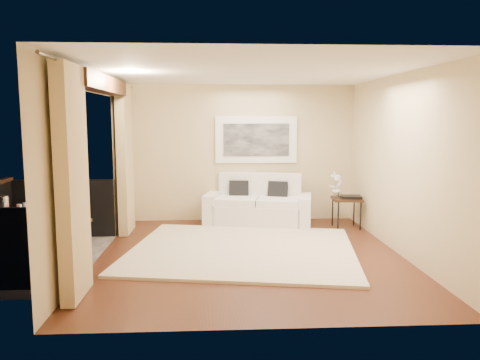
{
  "coord_description": "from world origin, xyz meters",
  "views": [
    {
      "loc": [
        -0.52,
        -6.8,
        2.03
      ],
      "look_at": [
        -0.12,
        0.68,
        1.05
      ],
      "focal_mm": 35.0,
      "sensor_mm": 36.0,
      "label": 1
    }
  ],
  "objects": [
    {
      "name": "vase",
      "position": [
        -3.48,
        -0.17,
        0.79
      ],
      "size": [
        0.04,
        0.04,
        0.18
      ],
      "primitive_type": "cylinder",
      "color": "silver",
      "rests_on": "bistro_table"
    },
    {
      "name": "tray",
      "position": [
        2.0,
        1.64,
        0.59
      ],
      "size": [
        0.41,
        0.33,
        0.05
      ],
      "primitive_type": "cube",
      "rotation": [
        0.0,
        0.0,
        -0.14
      ],
      "color": "black",
      "rests_on": "side_table"
    },
    {
      "name": "candle",
      "position": [
        -3.44,
        0.21,
        0.74
      ],
      "size": [
        0.06,
        0.06,
        0.07
      ],
      "primitive_type": "cylinder",
      "color": "red",
      "rests_on": "bistro_table"
    },
    {
      "name": "artwork",
      "position": [
        0.3,
        2.46,
        1.62
      ],
      "size": [
        1.62,
        0.07,
        0.92
      ],
      "color": "white",
      "rests_on": "room_shell"
    },
    {
      "name": "glass_b",
      "position": [
        -3.29,
        0.05,
        0.76
      ],
      "size": [
        0.06,
        0.06,
        0.12
      ],
      "primitive_type": "cylinder",
      "color": "white",
      "rests_on": "bistro_table"
    },
    {
      "name": "ice_bucket",
      "position": [
        -3.65,
        0.17,
        0.8
      ],
      "size": [
        0.18,
        0.18,
        0.2
      ],
      "primitive_type": "cylinder",
      "color": "white",
      "rests_on": "bistro_table"
    },
    {
      "name": "rug",
      "position": [
        -0.11,
        0.22,
        0.02
      ],
      "size": [
        3.85,
        3.49,
        0.04
      ],
      "primitive_type": "cube",
      "rotation": [
        0.0,
        0.0,
        -0.17
      ],
      "color": "beige",
      "rests_on": "floor"
    },
    {
      "name": "balcony_chair_near",
      "position": [
        -2.93,
        -0.76,
        0.51
      ],
      "size": [
        0.41,
        0.42,
        0.89
      ],
      "rotation": [
        0.0,
        0.0,
        0.08
      ],
      "color": "black",
      "rests_on": "balcony"
    },
    {
      "name": "sofa",
      "position": [
        0.32,
        2.09,
        0.34
      ],
      "size": [
        2.15,
        1.26,
        0.97
      ],
      "rotation": [
        0.0,
        0.0,
        -0.21
      ],
      "color": "white",
      "rests_on": "floor"
    },
    {
      "name": "orchid",
      "position": [
        1.76,
        1.8,
        0.81
      ],
      "size": [
        0.3,
        0.27,
        0.48
      ],
      "primitive_type": "imported",
      "rotation": [
        0.0,
        0.0,
        0.49
      ],
      "color": "white",
      "rests_on": "side_table"
    },
    {
      "name": "bistro_table",
      "position": [
        -3.48,
        0.05,
        0.62
      ],
      "size": [
        0.7,
        0.7,
        0.7
      ],
      "rotation": [
        0.0,
        0.0,
        0.2
      ],
      "color": "black",
      "rests_on": "balcony"
    },
    {
      "name": "glass_a",
      "position": [
        -3.32,
        -0.07,
        0.76
      ],
      "size": [
        0.06,
        0.06,
        0.12
      ],
      "primitive_type": "cylinder",
      "color": "white",
      "rests_on": "bistro_table"
    },
    {
      "name": "room_shell",
      "position": [
        -2.13,
        0.0,
        2.52
      ],
      "size": [
        5.0,
        6.4,
        5.0
      ],
      "color": "white",
      "rests_on": "ground"
    },
    {
      "name": "floor",
      "position": [
        0.0,
        0.0,
        0.0
      ],
      "size": [
        5.0,
        5.0,
        0.0
      ],
      "primitive_type": "plane",
      "color": "#502817",
      "rests_on": "ground"
    },
    {
      "name": "balcony_chair_far",
      "position": [
        -2.74,
        0.37,
        0.55
      ],
      "size": [
        0.48,
        0.48,
        0.94
      ],
      "rotation": [
        0.0,
        0.0,
        2.94
      ],
      "color": "black",
      "rests_on": "balcony"
    },
    {
      "name": "curtains",
      "position": [
        -2.11,
        0.0,
        1.34
      ],
      "size": [
        0.16,
        4.8,
        2.64
      ],
      "color": "tan",
      "rests_on": "ground"
    },
    {
      "name": "balcony",
      "position": [
        -3.31,
        0.0,
        0.18
      ],
      "size": [
        1.81,
        2.6,
        1.17
      ],
      "color": "#605B56",
      "rests_on": "ground"
    },
    {
      "name": "side_table",
      "position": [
        1.93,
        1.67,
        0.51
      ],
      "size": [
        0.56,
        0.56,
        0.57
      ],
      "rotation": [
        0.0,
        0.0,
        -0.07
      ],
      "color": "black",
      "rests_on": "floor"
    }
  ]
}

